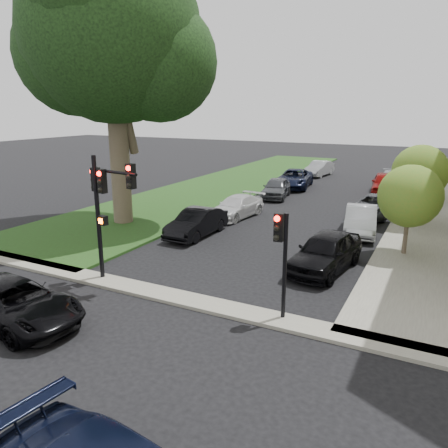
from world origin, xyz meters
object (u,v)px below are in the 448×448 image
at_px(small_tree_a, 410,196).
at_px(car_cross_near, 14,303).
at_px(car_parked_3, 385,183).
at_px(car_parked_5, 197,223).
at_px(car_parked_6, 236,207).
at_px(car_parked_0, 325,252).
at_px(car_parked_9, 319,169).
at_px(car_parked_4, 391,179).
at_px(eucalyptus, 111,33).
at_px(traffic_signal_main, 105,197).
at_px(car_parked_1, 361,220).
at_px(car_parked_7, 276,188).
at_px(car_parked_8, 294,179).
at_px(car_parked_2, 374,206).
at_px(small_tree_c, 427,166).
at_px(traffic_signal_secondary, 282,247).
at_px(small_tree_b, 420,172).

relative_size(small_tree_a, car_cross_near, 0.85).
distance_m(car_parked_3, car_parked_5, 17.69).
bearing_deg(car_cross_near, car_parked_6, 3.90).
xyz_separation_m(car_parked_0, car_parked_9, (-6.95, 24.64, -0.08)).
height_order(car_parked_4, car_parked_9, car_parked_9).
relative_size(car_cross_near, car_parked_6, 1.08).
bearing_deg(car_parked_4, car_parked_0, -93.84).
xyz_separation_m(eucalyptus, car_parked_3, (12.01, 16.01, -9.26)).
xyz_separation_m(traffic_signal_main, car_parked_1, (7.23, 10.93, -2.55)).
relative_size(car_parked_3, car_parked_7, 1.11).
distance_m(car_parked_3, car_parked_8, 6.98).
height_order(eucalyptus, car_parked_2, eucalyptus).
xyz_separation_m(small_tree_c, car_cross_near, (-9.92, -25.30, -1.79)).
bearing_deg(car_parked_1, car_parked_0, -101.46).
distance_m(car_parked_1, car_parked_5, 8.51).
xyz_separation_m(traffic_signal_secondary, car_parked_0, (0.16, 4.87, -1.60)).
bearing_deg(car_parked_6, traffic_signal_main, -82.97).
relative_size(small_tree_b, car_parked_5, 1.06).
height_order(car_parked_1, car_parked_4, car_parked_1).
bearing_deg(car_parked_0, car_parked_7, 125.91).
relative_size(car_cross_near, car_parked_8, 0.89).
xyz_separation_m(traffic_signal_secondary, car_parked_3, (0.04, 22.96, -1.59)).
relative_size(car_cross_near, car_parked_2, 1.04).
distance_m(car_parked_1, car_parked_2, 4.30).
bearing_deg(car_parked_7, small_tree_b, -31.43).
xyz_separation_m(car_parked_2, car_parked_5, (-7.39, -8.56, 0.06)).
bearing_deg(small_tree_c, car_parked_4, 119.07).
xyz_separation_m(traffic_signal_main, car_cross_near, (-0.29, -3.92, -2.61)).
distance_m(car_parked_8, car_parked_9, 7.20).
height_order(car_cross_near, car_parked_0, car_parked_0).
height_order(small_tree_b, car_parked_8, small_tree_b).
bearing_deg(car_parked_5, small_tree_a, 9.49).
bearing_deg(car_parked_3, small_tree_b, -79.66).
height_order(small_tree_a, small_tree_b, small_tree_b).
bearing_deg(car_parked_9, traffic_signal_secondary, -69.97).
distance_m(small_tree_b, car_parked_7, 10.58).
relative_size(traffic_signal_main, car_parked_4, 1.07).
bearing_deg(car_parked_0, car_parked_5, 173.14).
xyz_separation_m(car_parked_4, car_parked_9, (-6.84, 3.09, 0.06)).
bearing_deg(car_parked_4, car_parked_2, -92.04).
relative_size(traffic_signal_secondary, car_parked_0, 0.75).
height_order(car_parked_1, car_parked_8, car_parked_8).
bearing_deg(small_tree_b, car_parked_7, 158.55).
xyz_separation_m(car_cross_near, car_parked_7, (0.29, 21.69, 0.06)).
xyz_separation_m(small_tree_b, car_parked_9, (-9.62, 15.49, -2.27)).
xyz_separation_m(car_parked_0, car_parked_1, (0.28, 6.10, -0.06)).
bearing_deg(car_cross_near, car_parked_9, 4.40).
distance_m(traffic_signal_main, car_parked_5, 7.15).
bearing_deg(car_parked_7, car_cross_near, -100.75).
bearing_deg(car_parked_3, traffic_signal_secondary, -97.12).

